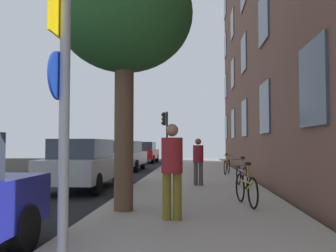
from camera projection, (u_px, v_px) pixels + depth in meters
ground_plane at (114, 179)px, 15.62m from camera, size 41.80×41.80×0.00m
road_asphalt at (66, 178)px, 15.77m from camera, size 7.00×38.00×0.01m
sidewalk at (196, 178)px, 15.37m from camera, size 4.20×38.00×0.12m
building_facade at (259, 17)px, 15.01m from camera, size 0.56×27.00×13.34m
sign_post at (63, 94)px, 4.21m from camera, size 0.16×0.60×3.35m
traffic_light at (165, 129)px, 22.83m from camera, size 0.43×0.24×3.37m
tree_near at (125, 17)px, 7.69m from camera, size 2.87×2.87×5.31m
bicycle_0 at (246, 188)px, 8.14m from camera, size 0.43×1.61×0.96m
bicycle_1 at (242, 175)px, 11.61m from camera, size 0.42×1.72×0.96m
bicycle_2 at (227, 166)px, 16.59m from camera, size 0.54×1.61×0.93m
pedestrian_0 at (172, 165)px, 6.60m from camera, size 0.41×0.41×1.73m
pedestrian_1 at (198, 159)px, 12.03m from camera, size 0.49×0.49×1.54m
car_1 at (84, 163)px, 11.96m from camera, size 1.78×4.49×1.62m
car_2 at (126, 155)px, 20.28m from camera, size 1.89×4.11×1.62m
car_3 at (145, 152)px, 28.58m from camera, size 1.80×4.25×1.62m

